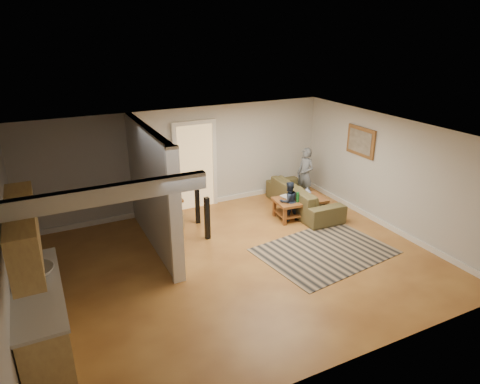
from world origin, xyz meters
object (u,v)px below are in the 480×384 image
coffee_table (300,203)px  toy_basket (173,220)px  sofa (303,209)px  child (304,199)px  tv_console (164,195)px  speaker_left (207,218)px  speaker_right (197,201)px  toddler (288,220)px

coffee_table → toy_basket: (-2.89, 0.79, -0.18)m
sofa → child: (0.40, 0.55, 0.00)m
sofa → tv_console: bearing=82.0°
tv_console → toy_basket: tv_console is taller
sofa → speaker_left: size_ratio=2.42×
speaker_right → toy_basket: bearing=-166.8°
sofa → speaker_left: speaker_left is taller
coffee_table → toddler: coffee_table is taller
speaker_right → toddler: size_ratio=1.12×
sofa → toy_basket: size_ratio=4.67×
sofa → coffee_table: coffee_table is taller
coffee_table → child: bearing=50.5°
coffee_table → toy_basket: 3.00m
toy_basket → child: bearing=1.2°
speaker_left → child: 3.29m
coffee_table → speaker_right: (-2.30, 0.77, 0.17)m
toy_basket → toddler: bearing=-17.6°
speaker_left → speaker_right: (0.10, 0.84, 0.06)m
sofa → child: child is taller
child → toy_basket: bearing=-100.1°
child → toddler: (-1.06, -0.89, 0.00)m
speaker_left → child: (3.11, 0.93, -0.48)m
sofa → toy_basket: (-3.20, 0.47, 0.18)m
speaker_right → sofa: bearing=5.5°
coffee_table → toddler: 0.50m
tv_console → speaker_right: 0.77m
sofa → speaker_left: bearing=100.4°
sofa → child: bearing=-34.0°
sofa → speaker_right: (-2.62, 0.45, 0.53)m
tv_console → sofa: bearing=-9.9°
sofa → toddler: (-0.66, -0.34, 0.00)m
tv_console → speaker_right: tv_console is taller
speaker_right → child: size_ratio=0.76×
sofa → toy_basket: toy_basket is taller
coffee_table → toddler: (-0.34, -0.02, -0.37)m
coffee_table → toy_basket: bearing=164.7°
child → toddler: size_ratio=1.47×
tv_console → toddler: size_ratio=1.42×
child → speaker_left: bearing=-84.6°
tv_console → toy_basket: (0.13, -0.14, -0.59)m
sofa → coffee_table: 0.58m
coffee_table → tv_console: 3.18m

